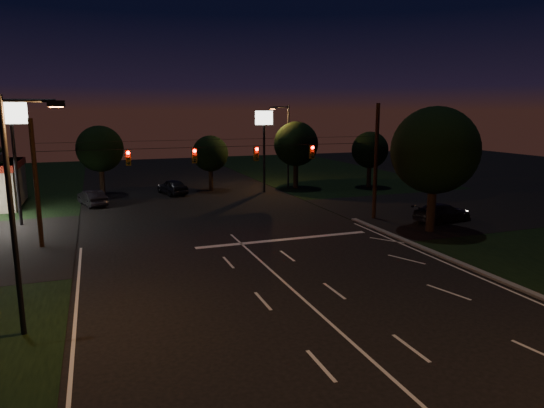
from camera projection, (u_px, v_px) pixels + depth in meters
name	position (u px, v px, depth m)	size (l,w,h in m)	color
ground	(318.00, 312.00, 20.62)	(140.00, 140.00, 0.00)	black
cross_street_right	(447.00, 209.00, 42.11)	(20.00, 16.00, 0.02)	black
center_line	(401.00, 386.00, 15.09)	(0.14, 40.00, 0.01)	silver
stop_bar	(285.00, 239.00, 32.23)	(12.00, 0.50, 0.01)	silver
utility_pole_right	(374.00, 219.00, 38.50)	(0.30, 0.30, 9.00)	black
utility_pole_left	(42.00, 247.00, 30.41)	(0.28, 0.28, 8.00)	black
signal_span	(226.00, 154.00, 33.37)	(24.00, 0.40, 1.56)	black
pole_sign_left_near	(12.00, 131.00, 34.86)	(2.20, 0.30, 9.10)	black
pole_sign_right	(264.00, 132.00, 49.79)	(1.80, 0.30, 8.40)	black
street_light_left	(18.00, 200.00, 17.68)	(2.20, 0.35, 9.00)	black
street_light_right_far	(286.00, 140.00, 52.92)	(2.20, 0.35, 9.00)	black
tree_right_near	(434.00, 151.00, 33.47)	(6.00, 6.00, 8.76)	black
tree_far_b	(100.00, 149.00, 48.52)	(4.60, 4.60, 6.98)	black
tree_far_c	(210.00, 154.00, 51.42)	(3.80, 3.80, 5.86)	black
tree_far_d	(296.00, 144.00, 52.46)	(4.80, 4.80, 7.30)	black
tree_far_e	(370.00, 150.00, 53.42)	(4.00, 4.00, 6.18)	black
car_oncoming_a	(172.00, 187.00, 49.52)	(1.84, 4.56, 1.55)	black
car_oncoming_b	(92.00, 198.00, 43.59)	(1.51, 4.32, 1.42)	black
car_cross	(442.00, 213.00, 37.23)	(2.02, 4.97, 1.44)	black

